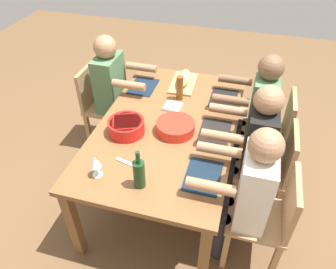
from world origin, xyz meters
TOP-DOWN VIEW (x-y plane):
  - ground_plane at (0.00, 0.00)m, footprint 8.00×8.00m
  - dining_table at (0.00, 0.00)m, footprint 1.76×1.07m
  - chair_near_right at (0.48, -0.86)m, footprint 0.40×0.40m
  - diner_near_right at (0.48, -0.68)m, footprint 0.41×0.53m
  - chair_near_center at (0.00, -0.86)m, footprint 0.40×0.40m
  - diner_near_center at (0.00, -0.68)m, footprint 0.41×0.53m
  - chair_near_left at (-0.48, -0.86)m, footprint 0.40×0.40m
  - diner_near_left at (-0.48, -0.68)m, footprint 0.41×0.53m
  - chair_far_right at (0.48, 0.86)m, footprint 0.40×0.40m
  - diner_far_right at (0.48, 0.68)m, footprint 0.41×0.53m
  - serving_bowl_fruit at (-0.19, 0.28)m, footprint 0.28×0.28m
  - serving_bowl_pasta at (-0.08, -0.08)m, footprint 0.30×0.30m
  - cutting_board at (0.63, 0.03)m, footprint 0.41×0.24m
  - bread_loaf at (0.63, 0.03)m, footprint 0.32×0.13m
  - wine_bottle at (-0.67, -0.00)m, footprint 0.08×0.08m
  - beer_bottle at (0.38, 0.00)m, footprint 0.06×0.06m
  - wine_glass at (-0.66, 0.30)m, footprint 0.08×0.08m
  - placemat_near_right at (0.48, -0.38)m, footprint 0.32×0.23m
  - placemat_near_center at (0.00, -0.38)m, footprint 0.32×0.23m
  - placemat_near_left at (-0.48, -0.38)m, footprint 0.32×0.23m
  - placemat_far_right at (0.48, 0.38)m, footprint 0.32×0.23m
  - carving_knife at (-0.51, 0.13)m, footprint 0.08×0.23m
  - napkin_stack at (0.23, 0.02)m, footprint 0.15×0.15m

SIDE VIEW (x-z plane):
  - ground_plane at x=0.00m, z-range 0.00..0.00m
  - chair_near_right at x=0.48m, z-range 0.06..0.91m
  - chair_near_center at x=0.00m, z-range 0.06..0.91m
  - chair_near_left at x=-0.48m, z-range 0.06..0.91m
  - chair_far_right at x=0.48m, z-range 0.06..0.91m
  - dining_table at x=0.00m, z-range 0.29..1.03m
  - diner_near_right at x=0.48m, z-range 0.10..1.30m
  - diner_near_center at x=0.00m, z-range 0.10..1.30m
  - diner_near_left at x=-0.48m, z-range 0.10..1.30m
  - diner_far_right at x=0.48m, z-range 0.10..1.30m
  - placemat_near_right at x=0.48m, z-range 0.74..0.75m
  - placemat_near_center at x=0.00m, z-range 0.74..0.75m
  - placemat_near_left at x=-0.48m, z-range 0.74..0.75m
  - placemat_far_right at x=0.48m, z-range 0.74..0.75m
  - carving_knife at x=-0.51m, z-range 0.74..0.75m
  - cutting_board at x=0.63m, z-range 0.74..0.76m
  - napkin_stack at x=0.23m, z-range 0.74..0.76m
  - serving_bowl_pasta at x=-0.08m, z-range 0.75..0.83m
  - serving_bowl_fruit at x=-0.19m, z-range 0.75..0.86m
  - bread_loaf at x=0.63m, z-range 0.76..0.85m
  - wine_bottle at x=-0.67m, z-range 0.70..0.99m
  - beer_bottle at x=0.38m, z-range 0.74..0.96m
  - wine_glass at x=-0.66m, z-range 0.77..0.94m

